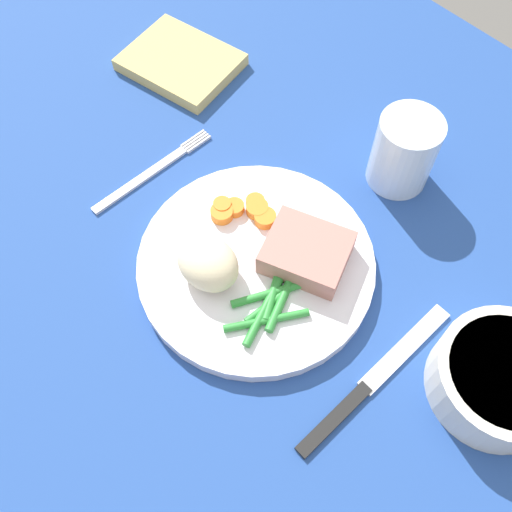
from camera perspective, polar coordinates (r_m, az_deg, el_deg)
The scene contains 11 objects.
dining_table at distance 63.18cm, azimuth 0.74°, elevation 0.68°, with size 120.00×90.00×2.00cm.
dinner_plate at distance 60.20cm, azimuth 0.00°, elevation -0.84°, with size 24.66×24.66×1.60cm, color white.
meat_portion at distance 58.59cm, azimuth 5.00°, elevation 0.37°, with size 8.25×6.94×2.83cm, color #B2756B.
mashed_potatoes at distance 57.11cm, azimuth -4.78°, elevation -0.64°, with size 6.88×5.49×4.38cm, color beige.
carrot_slices at distance 62.11cm, azimuth -1.28°, elevation 4.57°, with size 6.34×5.83×1.27cm.
green_beans at distance 56.93cm, azimuth 1.44°, elevation -4.63°, with size 6.84×10.29×0.89cm.
fork at distance 68.63cm, azimuth -10.19°, elevation 8.21°, with size 1.44×16.60×0.40cm.
knife at distance 57.07cm, azimuth 11.36°, elevation -12.02°, with size 1.70×20.50×0.64cm.
water_glass at distance 66.45cm, azimuth 14.25°, elevation 9.57°, with size 6.93×6.93×8.78cm.
salad_bowl at distance 57.77cm, azimuth 22.99°, elevation -11.00°, with size 12.43×12.43×5.00cm.
napkin at distance 79.42cm, azimuth -7.43°, elevation 18.43°, with size 13.78×10.89×1.62cm, color #DBBC6B.
Camera 1 is at (22.53, -22.02, 55.77)cm, focal length 40.57 mm.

